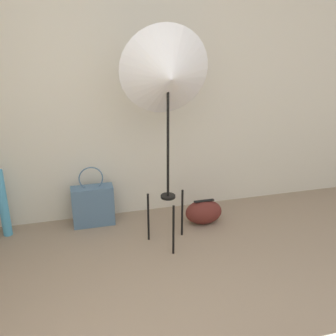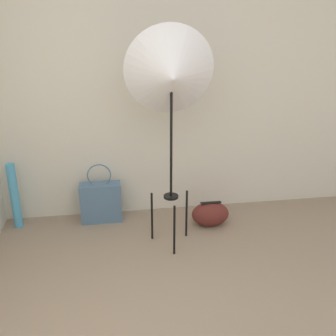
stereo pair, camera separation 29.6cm
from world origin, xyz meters
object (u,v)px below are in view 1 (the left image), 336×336
tote_bag (93,205)px  photo_umbrella (168,76)px  paper_roll (3,203)px  duffel_bag (204,212)px

tote_bag → photo_umbrella: bearing=-39.2°
photo_umbrella → paper_roll: (-1.42, 0.51, -1.16)m
duffel_bag → paper_roll: size_ratio=0.56×
photo_umbrella → tote_bag: bearing=140.8°
tote_bag → paper_roll: (-0.80, 0.00, 0.12)m
tote_bag → paper_roll: bearing=179.7°
photo_umbrella → duffel_bag: 1.46m
tote_bag → duffel_bag: size_ratio=1.66×
photo_umbrella → duffel_bag: (0.43, 0.26, -1.37)m
paper_roll → duffel_bag: bearing=-7.7°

